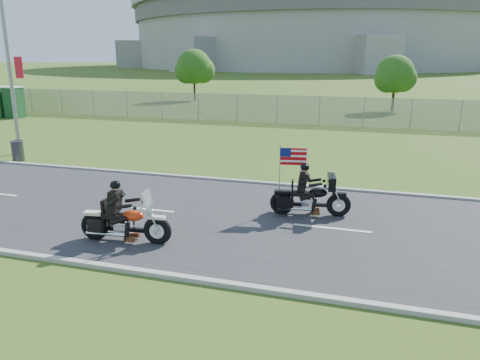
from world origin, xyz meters
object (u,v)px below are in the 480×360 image
(porta_toilet_a, at_px, (14,103))
(porta_toilet_b, at_px, (0,102))
(streetlight, at_px, (9,36))
(trash_can, at_px, (18,151))
(motorcycle_follow, at_px, (310,198))
(motorcycle_lead, at_px, (124,223))

(porta_toilet_a, xyz_separation_m, porta_toilet_b, (-1.40, 0.00, 0.00))
(streetlight, height_order, porta_toilet_a, streetlight)
(streetlight, xyz_separation_m, porta_toilet_b, (-11.42, 10.78, -4.49))
(porta_toilet_a, relative_size, porta_toilet_b, 1.00)
(trash_can, bearing_deg, motorcycle_follow, -14.67)
(motorcycle_lead, distance_m, trash_can, 12.13)
(motorcycle_follow, bearing_deg, motorcycle_lead, -151.19)
(porta_toilet_a, bearing_deg, porta_toilet_b, 180.00)
(streetlight, xyz_separation_m, motorcycle_follow, (15.19, -5.22, -5.07))
(streetlight, bearing_deg, motorcycle_lead, -38.92)
(porta_toilet_a, distance_m, trash_can, 16.56)
(porta_toilet_a, height_order, porta_toilet_b, same)
(porta_toilet_a, xyz_separation_m, trash_can, (11.07, -12.30, -0.69))
(porta_toilet_a, height_order, motorcycle_follow, porta_toilet_a)
(porta_toilet_a, distance_m, motorcycle_follow, 29.86)
(streetlight, xyz_separation_m, trash_can, (1.05, -1.52, -5.18))
(motorcycle_lead, bearing_deg, trash_can, 137.14)
(motorcycle_lead, bearing_deg, porta_toilet_a, 130.46)
(porta_toilet_a, distance_m, porta_toilet_b, 1.40)
(porta_toilet_b, bearing_deg, trash_can, -44.61)
(porta_toilet_b, bearing_deg, porta_toilet_a, 0.00)
(trash_can, bearing_deg, streetlight, 124.61)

